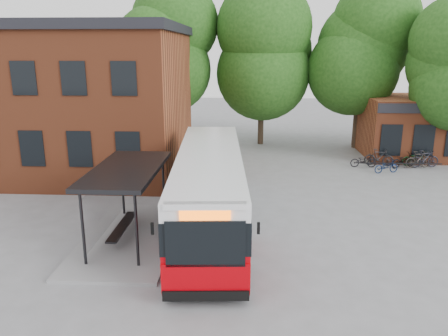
# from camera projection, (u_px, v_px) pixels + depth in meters

# --- Properties ---
(ground) EXTENTS (100.00, 100.00, 0.00)m
(ground) POSITION_uv_depth(u_px,v_px,m) (246.00, 231.00, 17.70)
(ground) COLOR slate
(station_building) EXTENTS (18.40, 10.40, 8.50)m
(station_building) POSITION_uv_depth(u_px,v_px,m) (30.00, 99.00, 25.93)
(station_building) COLOR brown
(station_building) RESTS_ON ground
(bus_shelter) EXTENTS (3.60, 7.00, 2.90)m
(bus_shelter) POSITION_uv_depth(u_px,v_px,m) (129.00, 203.00, 16.59)
(bus_shelter) COLOR black
(bus_shelter) RESTS_ON ground
(bike_rail) EXTENTS (5.20, 0.10, 0.38)m
(bike_rail) POSITION_uv_depth(u_px,v_px,m) (398.00, 166.00, 26.79)
(bike_rail) COLOR black
(bike_rail) RESTS_ON ground
(tree_0) EXTENTS (7.92, 7.92, 11.00)m
(tree_0) POSITION_uv_depth(u_px,v_px,m) (167.00, 72.00, 31.98)
(tree_0) COLOR #1A4312
(tree_0) RESTS_ON ground
(tree_1) EXTENTS (7.92, 7.92, 10.40)m
(tree_1) POSITION_uv_depth(u_px,v_px,m) (262.00, 76.00, 32.65)
(tree_1) COLOR #1A4312
(tree_1) RESTS_ON ground
(tree_2) EXTENTS (7.92, 7.92, 11.00)m
(tree_2) POSITION_uv_depth(u_px,v_px,m) (360.00, 73.00, 31.24)
(tree_2) COLOR #1A4312
(tree_2) RESTS_ON ground
(city_bus) EXTENTS (3.43, 12.41, 3.11)m
(city_bus) POSITION_uv_depth(u_px,v_px,m) (210.00, 190.00, 17.89)
(city_bus) COLOR #AA0007
(city_bus) RESTS_ON ground
(bicycle_0) EXTENTS (1.58, 0.57, 0.83)m
(bicycle_0) POSITION_uv_depth(u_px,v_px,m) (363.00, 161.00, 27.13)
(bicycle_0) COLOR black
(bicycle_0) RESTS_ON ground
(bicycle_2) EXTENTS (1.60, 0.93, 0.80)m
(bicycle_2) POSITION_uv_depth(u_px,v_px,m) (386.00, 166.00, 25.87)
(bicycle_2) COLOR #0C1C41
(bicycle_2) RESTS_ON ground
(bicycle_3) EXTENTS (1.85, 0.84, 1.07)m
(bicycle_3) POSITION_uv_depth(u_px,v_px,m) (379.00, 157.00, 27.47)
(bicycle_3) COLOR black
(bicycle_3) RESTS_ON ground
(bicycle_4) EXTENTS (1.85, 1.28, 0.92)m
(bicycle_4) POSITION_uv_depth(u_px,v_px,m) (404.00, 160.00, 27.06)
(bicycle_4) COLOR black
(bicycle_4) RESTS_ON ground
(bicycle_5) EXTENTS (1.84, 0.95, 1.07)m
(bicycle_5) POSITION_uv_depth(u_px,v_px,m) (419.00, 159.00, 26.97)
(bicycle_5) COLOR #302A26
(bicycle_5) RESTS_ON ground
(bicycle_6) EXTENTS (1.82, 0.91, 0.91)m
(bicycle_6) POSITION_uv_depth(u_px,v_px,m) (415.00, 158.00, 27.57)
(bicycle_6) COLOR #12441F
(bicycle_6) RESTS_ON ground
(bicycle_7) EXTENTS (1.91, 0.84, 1.11)m
(bicycle_7) POSITION_uv_depth(u_px,v_px,m) (425.00, 159.00, 27.02)
(bicycle_7) COLOR black
(bicycle_7) RESTS_ON ground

